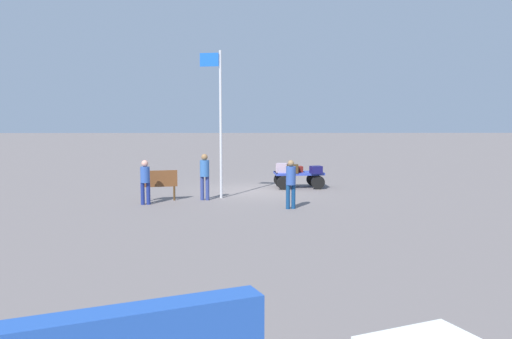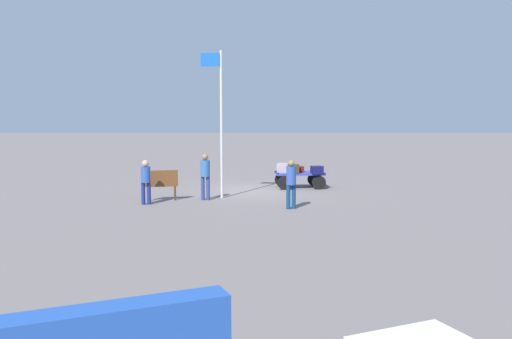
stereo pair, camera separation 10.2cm
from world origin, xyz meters
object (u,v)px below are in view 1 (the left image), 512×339
object	(u,v)px
worker_lead	(291,181)
worker_trailing	(205,173)
suitcase_tan	(316,170)
signboard	(161,181)
luggage_cart	(298,176)
suitcase_navy	(293,169)
suitcase_grey	(282,168)
suitcase_maroon	(297,169)
flagpole	(219,115)
worker_supervisor	(145,179)

from	to	relation	value
worker_lead	worker_trailing	world-z (taller)	worker_trailing
suitcase_tan	signboard	bearing A→B (deg)	25.56
luggage_cart	worker_lead	world-z (taller)	worker_lead
signboard	suitcase_navy	bearing A→B (deg)	-149.50
suitcase_tan	suitcase_navy	size ratio (longest dim) A/B	1.16
suitcase_grey	signboard	bearing A→B (deg)	34.77
suitcase_grey	worker_trailing	world-z (taller)	worker_trailing
signboard	suitcase_maroon	bearing A→B (deg)	-147.42
suitcase_maroon	flagpole	distance (m)	4.88
luggage_cart	suitcase_grey	bearing A→B (deg)	11.66
worker_lead	suitcase_navy	bearing A→B (deg)	-95.14
suitcase_navy	worker_trailing	bearing A→B (deg)	39.11
suitcase_navy	suitcase_maroon	world-z (taller)	suitcase_navy
suitcase_tan	worker_trailing	xyz separation A→B (m)	(4.52, 2.77, 0.19)
suitcase_tan	suitcase_grey	size ratio (longest dim) A/B	0.99
suitcase_navy	worker_lead	world-z (taller)	worker_lead
luggage_cart	signboard	xyz separation A→B (m)	(5.43, 3.42, 0.27)
worker_trailing	flagpole	size ratio (longest dim) A/B	0.31
suitcase_tan	suitcase_grey	world-z (taller)	suitcase_grey
worker_supervisor	flagpole	bearing A→B (deg)	-150.62
suitcase_grey	flagpole	world-z (taller)	flagpole
suitcase_navy	signboard	distance (m)	5.97
worker_supervisor	suitcase_navy	bearing A→B (deg)	-145.39
suitcase_navy	worker_lead	size ratio (longest dim) A/B	0.28
suitcase_navy	flagpole	xyz separation A→B (m)	(3.00, 2.40, 2.33)
luggage_cart	worker_trailing	distance (m)	5.04
worker_trailing	signboard	xyz separation A→B (m)	(1.62, 0.17, -0.27)
suitcase_tan	worker_supervisor	world-z (taller)	worker_supervisor
suitcase_navy	worker_trailing	world-z (taller)	worker_trailing
luggage_cart	worker_trailing	xyz separation A→B (m)	(3.81, 3.25, 0.54)
suitcase_grey	flagpole	bearing A→B (deg)	45.76
worker_lead	worker_trailing	xyz separation A→B (m)	(3.10, -1.87, 0.06)
flagpole	signboard	xyz separation A→B (m)	(2.15, 0.63, -2.44)
suitcase_tan	worker_supervisor	size ratio (longest dim) A/B	0.35
worker_lead	suitcase_grey	bearing A→B (deg)	-89.91
signboard	luggage_cart	bearing A→B (deg)	-147.81
suitcase_maroon	flagpole	world-z (taller)	flagpole
worker_supervisor	suitcase_tan	bearing A→B (deg)	-150.27
suitcase_navy	signboard	size ratio (longest dim) A/B	0.39
luggage_cart	suitcase_grey	distance (m)	0.83
suitcase_tan	worker_trailing	bearing A→B (deg)	31.51
luggage_cart	worker_supervisor	world-z (taller)	worker_supervisor
luggage_cart	worker_trailing	world-z (taller)	worker_trailing
worker_supervisor	worker_lead	bearing A→B (deg)	170.11
worker_trailing	suitcase_grey	bearing A→B (deg)	-134.87
suitcase_grey	suitcase_navy	xyz separation A→B (m)	(-0.43, 0.24, -0.01)
suitcase_grey	flagpole	distance (m)	4.35
suitcase_grey	suitcase_maroon	distance (m)	0.67
worker_trailing	flagpole	xyz separation A→B (m)	(-0.52, -0.47, 2.17)
suitcase_grey	suitcase_maroon	bearing A→B (deg)	-166.70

